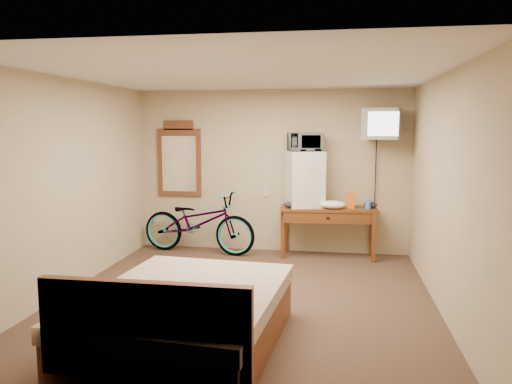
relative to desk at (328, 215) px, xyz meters
The scene contains 13 objects.
room 2.27m from the desk, 113.93° to the right, with size 4.60×4.64×2.50m.
desk is the anchor object (origin of this frame).
mini_fridge 0.64m from the desk, behind, with size 0.64×0.63×0.83m.
microwave 1.14m from the desk, behind, with size 0.49×0.33×0.27m, color silver.
snack_bag 0.40m from the desk, ahead, with size 0.12×0.07×0.24m, color #EC5A15.
blue_cup 0.60m from the desk, ahead, with size 0.08×0.08×0.14m, color #407BDB.
cloth_cream 0.20m from the desk, 47.83° to the right, with size 0.37×0.29×0.12m, color white.
cloth_dark_a 0.55m from the desk, 166.43° to the right, with size 0.28×0.21×0.10m, color black.
cloth_dark_b 0.63m from the desk, ahead, with size 0.20×0.16×0.09m, color black.
crt_television 1.53m from the desk, ahead, with size 0.59×0.64×0.44m.
wall_mirror 2.51m from the desk, behind, with size 0.70×0.04×1.20m.
bicycle 1.98m from the desk, behind, with size 0.64×1.82×0.95m, color black.
bed 3.58m from the desk, 109.06° to the right, with size 1.71×2.17×0.90m.
Camera 1 is at (1.00, -5.35, 1.94)m, focal length 35.00 mm.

